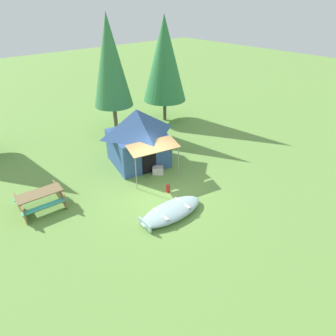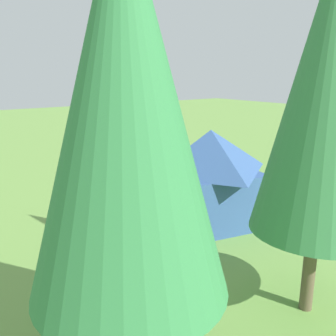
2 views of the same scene
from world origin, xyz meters
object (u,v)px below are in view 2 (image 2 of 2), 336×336
at_px(picnic_table, 298,176).
at_px(pine_tree_back_left, 329,88).
at_px(pine_tree_far_center, 126,109).
at_px(cooler_box, 177,202).
at_px(canvas_cabin_tent, 209,175).
at_px(fuel_can, 167,188).
at_px(beached_rowboat, 167,177).

distance_m(picnic_table, pine_tree_back_left, 9.49).
bearing_deg(pine_tree_far_center, cooler_box, -133.08).
distance_m(canvas_cabin_tent, pine_tree_far_center, 6.97).
relative_size(fuel_can, pine_tree_far_center, 0.05).
bearing_deg(canvas_cabin_tent, pine_tree_back_left, 72.21).
bearing_deg(beached_rowboat, pine_tree_back_left, 71.05).
distance_m(picnic_table, pine_tree_far_center, 12.11).
height_order(beached_rowboat, canvas_cabin_tent, canvas_cabin_tent).
xyz_separation_m(cooler_box, fuel_can, (-0.68, -1.56, -0.01)).
relative_size(canvas_cabin_tent, pine_tree_back_left, 0.61).
relative_size(cooler_box, fuel_can, 1.47).
bearing_deg(cooler_box, beached_rowboat, -119.97).
bearing_deg(beached_rowboat, pine_tree_far_center, 50.96).
distance_m(fuel_can, pine_tree_back_left, 9.05).
height_order(beached_rowboat, pine_tree_back_left, pine_tree_back_left).
xyz_separation_m(picnic_table, pine_tree_back_left, (6.96, 5.11, 3.92)).
bearing_deg(picnic_table, pine_tree_back_left, 36.30).
relative_size(canvas_cabin_tent, pine_tree_far_center, 0.62).
xyz_separation_m(cooler_box, pine_tree_back_left, (1.44, 6.16, 4.22)).
bearing_deg(pine_tree_back_left, canvas_cabin_tent, -107.79).
distance_m(canvas_cabin_tent, pine_tree_back_left, 5.58).
relative_size(canvas_cabin_tent, fuel_can, 11.77).
height_order(canvas_cabin_tent, fuel_can, canvas_cabin_tent).
height_order(cooler_box, fuel_can, cooler_box).
height_order(beached_rowboat, fuel_can, beached_rowboat).
bearing_deg(pine_tree_back_left, beached_rowboat, -108.95).
bearing_deg(canvas_cabin_tent, fuel_can, -101.78).
distance_m(beached_rowboat, picnic_table, 5.52).
bearing_deg(picnic_table, pine_tree_far_center, 22.61).
xyz_separation_m(beached_rowboat, fuel_can, (0.99, 1.34, -0.01)).
relative_size(beached_rowboat, picnic_table, 1.53).
height_order(beached_rowboat, picnic_table, picnic_table).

